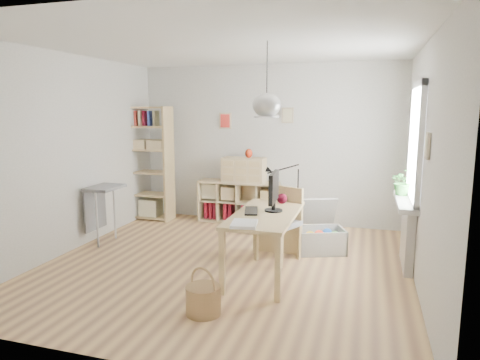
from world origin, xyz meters
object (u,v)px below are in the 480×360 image
(chair, at_px, (281,219))
(monitor, at_px, (274,190))
(cube_shelf, at_px, (238,205))
(drawer_chest, at_px, (244,170))
(tall_bookshelf, at_px, (149,159))
(desk, at_px, (265,221))
(storage_chest, at_px, (320,235))

(chair, height_order, monitor, monitor)
(chair, relative_size, monitor, 1.76)
(cube_shelf, distance_m, monitor, 2.48)
(cube_shelf, distance_m, drawer_chest, 0.64)
(monitor, height_order, drawer_chest, monitor)
(tall_bookshelf, bearing_deg, monitor, -34.60)
(cube_shelf, bearing_deg, chair, -56.57)
(chair, bearing_deg, desk, -72.57)
(desk, height_order, cube_shelf, desk)
(storage_chest, bearing_deg, chair, -153.85)
(desk, bearing_deg, cube_shelf, 114.61)
(storage_chest, height_order, monitor, monitor)
(monitor, bearing_deg, desk, -124.74)
(cube_shelf, relative_size, monitor, 2.59)
(cube_shelf, height_order, drawer_chest, drawer_chest)
(tall_bookshelf, distance_m, drawer_chest, 1.71)
(desk, relative_size, monitor, 2.78)
(desk, bearing_deg, drawer_chest, 112.45)
(drawer_chest, bearing_deg, storage_chest, -37.58)
(tall_bookshelf, height_order, drawer_chest, tall_bookshelf)
(tall_bookshelf, bearing_deg, cube_shelf, 10.19)
(desk, height_order, chair, chair)
(monitor, xyz_separation_m, drawer_chest, (-0.97, 2.07, -0.09))
(tall_bookshelf, distance_m, monitor, 3.23)
(cube_shelf, height_order, storage_chest, cube_shelf)
(cube_shelf, xyz_separation_m, drawer_chest, (0.12, -0.04, 0.63))
(storage_chest, bearing_deg, cube_shelf, 122.31)
(storage_chest, xyz_separation_m, drawer_chest, (-1.43, 1.13, 0.70))
(monitor, distance_m, drawer_chest, 2.29)
(cube_shelf, height_order, chair, chair)
(tall_bookshelf, height_order, chair, tall_bookshelf)
(desk, relative_size, drawer_chest, 2.07)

